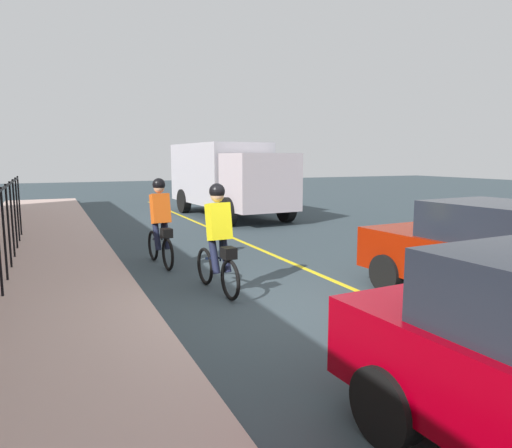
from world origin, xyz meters
TOP-DOWN VIEW (x-y plane):
  - ground_plane at (0.00, 0.00)m, footprint 80.00×80.00m
  - lane_line_centre at (0.00, -1.60)m, footprint 36.00×0.12m
  - sidewalk at (0.00, 3.40)m, footprint 40.00×3.20m
  - cyclist_lead at (3.65, 1.00)m, footprint 1.71×0.38m
  - cyclist_follow at (1.31, 0.57)m, footprint 1.71×0.38m
  - patrol_sedan at (-1.26, -2.98)m, footprint 4.52×2.19m
  - box_truck_background at (10.93, -3.22)m, footprint 6.85×2.88m

SIDE VIEW (x-z plane):
  - ground_plane at x=0.00m, z-range 0.00..0.00m
  - lane_line_centre at x=0.00m, z-range 0.00..0.01m
  - sidewalk at x=0.00m, z-range 0.00..0.15m
  - patrol_sedan at x=-1.26m, z-range 0.03..1.61m
  - cyclist_lead at x=3.65m, z-range 0.00..1.82m
  - cyclist_follow at x=1.31m, z-range 0.00..1.82m
  - box_truck_background at x=10.93m, z-range 0.16..2.94m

